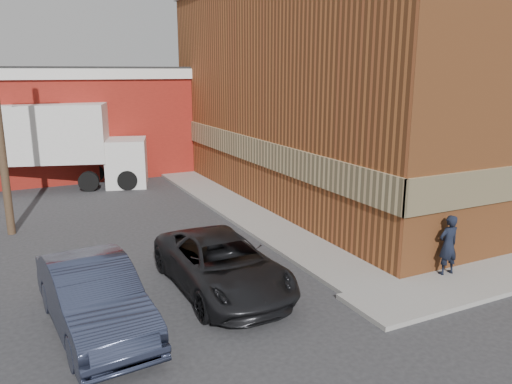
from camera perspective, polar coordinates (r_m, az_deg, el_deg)
name	(u,v)px	position (r m, az deg, el deg)	size (l,w,h in m)	color
ground	(353,295)	(12.84, 10.98, -11.44)	(90.00, 90.00, 0.00)	#28282B
brick_building	(388,87)	(24.01, 14.84, 11.54)	(14.25, 18.25, 9.36)	#9C5328
sidewalk_west	(230,205)	(20.47, -2.95, -1.45)	(1.80, 18.00, 0.12)	gray
warehouse	(34,121)	(29.29, -24.07, 7.45)	(16.30, 8.30, 5.60)	maroon
man	(448,245)	(14.16, 21.11, -5.65)	(0.59, 0.39, 1.62)	black
sedan	(94,297)	(11.26, -18.05, -11.33)	(1.61, 4.63, 1.52)	#2A3046
suv_a	(222,264)	(12.65, -3.94, -8.20)	(2.28, 4.95, 1.37)	black
box_truck	(56,140)	(25.08, -21.89, 5.53)	(8.29, 4.51, 3.92)	silver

